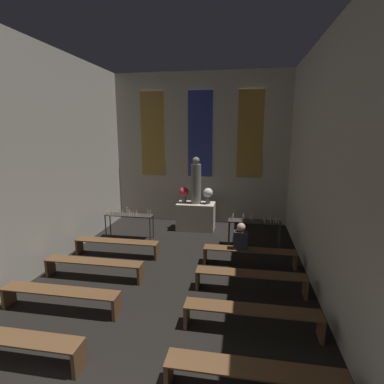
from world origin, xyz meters
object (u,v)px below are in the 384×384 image
pew_second_left (60,295)px  pew_second_right (252,314)px  pew_third_left (94,265)px  pew_back_left (117,244)px  pew_third_right (250,278)px  candle_rack_left (129,218)px  altar (196,216)px  flower_vase_left (184,193)px  pew_front_left (8,342)px  statue (196,182)px  flower_vase_right (208,194)px  candle_rack_right (254,224)px  person_seated (241,237)px  pew_front_right (254,375)px  pew_back_right (249,253)px

pew_second_left → pew_second_right: 3.57m
pew_second_left → pew_third_left: (0.00, 1.31, 0.00)m
pew_back_left → pew_third_right: bearing=-20.1°
candle_rack_left → pew_second_left: bearing=-87.8°
pew_second_left → pew_third_right: 3.81m
altar → flower_vase_left: (-0.42, 0.00, 0.81)m
flower_vase_left → pew_front_left: bearing=-101.8°
flower_vase_left → candle_rack_left: 2.06m
statue → flower_vase_right: statue is taller
pew_front_left → pew_second_right: size_ratio=1.00×
candle_rack_right → pew_second_left: candle_rack_right is taller
pew_third_right → person_seated: (-0.22, 1.31, 0.41)m
candle_rack_left → pew_front_left: bearing=-88.3°
pew_front_right → pew_third_right: (0.00, 2.62, 0.00)m
candle_rack_right → pew_back_right: (-0.16, -1.34, -0.36)m
pew_third_left → flower_vase_left: bearing=70.7°
statue → flower_vase_right: bearing=0.0°
pew_third_left → pew_back_left: (0.00, 1.31, 0.00)m
flower_vase_right → pew_second_left: size_ratio=0.23×
statue → candle_rack_left: 2.51m
candle_rack_left → pew_third_left: 2.68m
flower_vase_left → pew_back_left: size_ratio=0.23×
pew_front_left → pew_back_left: size_ratio=1.00×
pew_back_left → candle_rack_right: bearing=19.7°
candle_rack_right → pew_front_right: bearing=-91.7°
pew_back_left → pew_back_right: (3.57, 0.00, 0.00)m
pew_second_left → candle_rack_right: bearing=46.7°
altar → candle_rack_right: (1.95, -1.26, 0.22)m
altar → pew_front_right: altar is taller
pew_third_right → pew_back_left: 3.81m
candle_rack_left → person_seated: bearing=-20.9°
candle_rack_left → pew_back_right: bearing=-19.8°
candle_rack_left → candle_rack_right: bearing=-0.0°
pew_front_left → pew_third_right: same height
pew_second_right → pew_third_right: 1.31m
candle_rack_right → pew_back_left: (-3.73, -1.34, -0.36)m
pew_back_left → altar: bearing=55.5°
pew_second_right → pew_back_left: bearing=143.8°
altar → person_seated: size_ratio=1.89×
candle_rack_right → pew_third_left: candle_rack_right is taller
pew_second_right → pew_second_left: bearing=180.0°
altar → candle_rack_left: candle_rack_left is taller
pew_third_right → pew_back_left: bearing=159.9°
candle_rack_left → statue: bearing=33.0°
flower_vase_right → candle_rack_right: bearing=-39.5°
pew_back_left → person_seated: size_ratio=3.40×
altar → person_seated: 3.05m
flower_vase_left → pew_front_left: flower_vase_left is taller
pew_front_right → pew_second_left: same height
flower_vase_left → pew_back_left: (-1.37, -2.60, -0.94)m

